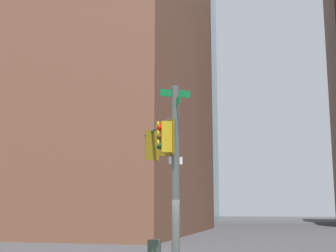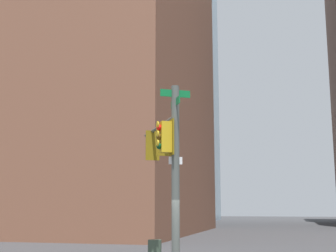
{
  "view_description": "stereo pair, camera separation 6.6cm",
  "coord_description": "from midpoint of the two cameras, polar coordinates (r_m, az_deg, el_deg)",
  "views": [
    {
      "loc": [
        -14.66,
        -3.08,
        2.29
      ],
      "look_at": [
        0.68,
        0.85,
        5.02
      ],
      "focal_mm": 50.11,
      "sensor_mm": 36.0,
      "label": 1
    },
    {
      "loc": [
        -14.64,
        -3.15,
        2.29
      ],
      "look_at": [
        0.68,
        0.85,
        5.02
      ],
      "focal_mm": 50.11,
      "sensor_mm": 36.0,
      "label": 2
    }
  ],
  "objects": [
    {
      "name": "signal_pole_assembly",
      "position": [
        16.0,
        -0.4,
        -3.52
      ],
      "size": [
        4.22,
        2.68,
        6.2
      ],
      "rotation": [
        0.0,
        0.0,
        0.52
      ],
      "color": "#4C514C",
      "rests_on": "ground_plane"
    },
    {
      "name": "litter_bin",
      "position": [
        19.77,
        -1.79,
        -15.03
      ],
      "size": [
        0.56,
        0.56,
        0.95
      ],
      "primitive_type": "cylinder",
      "color": "#384738",
      "rests_on": "ground_plane"
    }
  ]
}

